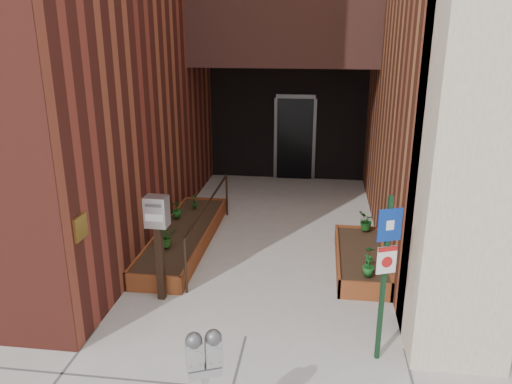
% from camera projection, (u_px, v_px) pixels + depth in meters
% --- Properties ---
extents(ground, '(80.00, 80.00, 0.00)m').
position_uv_depth(ground, '(246.00, 337.00, 6.46)').
color(ground, '#9E9991').
rests_on(ground, ground).
extents(planter_left, '(0.90, 3.60, 0.30)m').
position_uv_depth(planter_left, '(184.00, 238.00, 9.15)').
color(planter_left, brown).
rests_on(planter_left, ground).
extents(planter_right, '(0.80, 2.20, 0.30)m').
position_uv_depth(planter_right, '(360.00, 260.00, 8.29)').
color(planter_right, brown).
rests_on(planter_right, ground).
extents(handrail, '(0.04, 3.34, 0.90)m').
position_uv_depth(handrail, '(209.00, 209.00, 8.84)').
color(handrail, black).
rests_on(handrail, ground).
extents(parking_meter, '(0.32, 0.22, 1.40)m').
position_uv_depth(parking_meter, '(205.00, 364.00, 4.25)').
color(parking_meter, '#A6A6A8').
rests_on(parking_meter, ground).
extents(sign_post, '(0.27, 0.12, 2.08)m').
position_uv_depth(sign_post, '(386.00, 263.00, 5.63)').
color(sign_post, '#12321B').
rests_on(sign_post, ground).
extents(payment_dropbox, '(0.32, 0.25, 1.59)m').
position_uv_depth(payment_dropbox, '(158.00, 226.00, 7.02)').
color(payment_dropbox, black).
rests_on(payment_dropbox, ground).
extents(shrub_left_a, '(0.46, 0.46, 0.36)m').
position_uv_depth(shrub_left_a, '(166.00, 236.00, 8.34)').
color(shrub_left_a, '#245618').
rests_on(shrub_left_a, planter_left).
extents(shrub_left_b, '(0.26, 0.26, 0.36)m').
position_uv_depth(shrub_left_b, '(161.00, 233.00, 8.48)').
color(shrub_left_b, '#225718').
rests_on(shrub_left_b, planter_left).
extents(shrub_left_c, '(0.20, 0.20, 0.32)m').
position_uv_depth(shrub_left_c, '(177.00, 209.00, 9.64)').
color(shrub_left_c, '#175218').
rests_on(shrub_left_c, planter_left).
extents(shrub_left_d, '(0.19, 0.19, 0.32)m').
position_uv_depth(shrub_left_d, '(194.00, 201.00, 10.12)').
color(shrub_left_d, '#164F17').
rests_on(shrub_left_d, planter_left).
extents(shrub_right_a, '(0.19, 0.19, 0.33)m').
position_uv_depth(shrub_right_a, '(369.00, 265.00, 7.37)').
color(shrub_right_a, '#1A5D20').
rests_on(shrub_right_a, planter_right).
extents(shrub_right_b, '(0.18, 0.18, 0.31)m').
position_uv_depth(shrub_right_b, '(369.00, 255.00, 7.72)').
color(shrub_right_b, '#17531D').
rests_on(shrub_right_b, planter_right).
extents(shrub_right_c, '(0.36, 0.36, 0.35)m').
position_uv_depth(shrub_right_c, '(366.00, 221.00, 9.01)').
color(shrub_right_c, '#164F18').
rests_on(shrub_right_c, planter_right).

